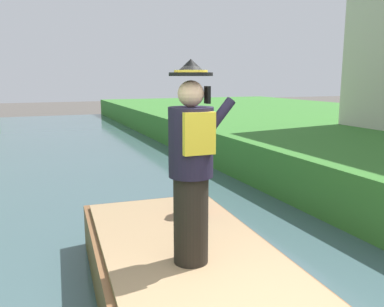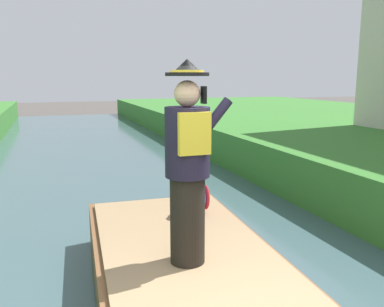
# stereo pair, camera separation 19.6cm
# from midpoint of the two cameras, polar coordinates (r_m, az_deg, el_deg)

# --- Properties ---
(boat) EXTENTS (2.06, 4.30, 0.61)m
(boat) POSITION_cam_midpoint_polar(r_m,az_deg,el_deg) (4.17, 1.33, -18.02)
(boat) COLOR brown
(boat) RESTS_ON canal_water
(person_pirate) EXTENTS (0.61, 0.42, 1.85)m
(person_pirate) POSITION_cam_midpoint_polar(r_m,az_deg,el_deg) (3.62, 0.99, -1.61)
(person_pirate) COLOR black
(person_pirate) RESTS_ON boat
(parrot_plush) EXTENTS (0.36, 0.35, 0.57)m
(parrot_plush) POSITION_cam_midpoint_polar(r_m,az_deg,el_deg) (5.10, 1.61, -5.85)
(parrot_plush) COLOR blue
(parrot_plush) RESTS_ON boat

